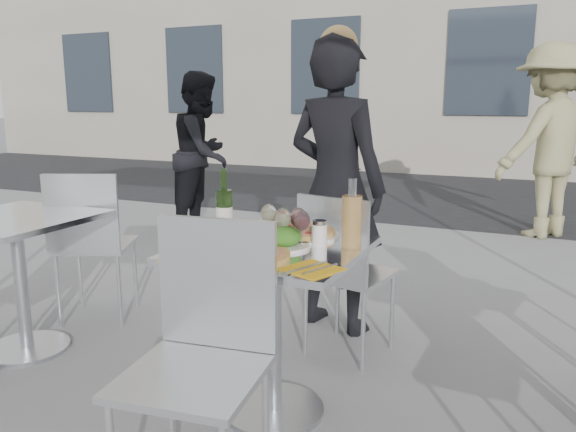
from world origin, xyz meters
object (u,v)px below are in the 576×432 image
at_px(side_chair_lfar, 90,235).
at_px(napkin_left, 185,255).
at_px(wineglass_red_b, 302,222).
at_px(napkin_right, 312,269).
at_px(side_table_left, 18,255).
at_px(pedestrian_b, 549,142).
at_px(chair_near, 204,339).
at_px(woman_diner, 336,187).
at_px(pizza_far, 302,233).
at_px(salad_plate, 283,239).
at_px(wineglass_white_b, 283,220).
at_px(carafe, 352,221).
at_px(pizza_near, 244,255).
at_px(pedestrian_a, 203,153).
at_px(main_table, 273,295).
at_px(wine_bottle, 224,209).
at_px(wineglass_white_a, 269,215).
at_px(wineglass_red_a, 298,219).
at_px(sugar_shaker, 319,233).
at_px(chair_far, 342,263).

xyz_separation_m(side_chair_lfar, napkin_left, (1.20, -0.74, 0.20)).
distance_m(wineglass_red_b, napkin_right, 0.32).
height_order(side_table_left, pedestrian_b, pedestrian_b).
height_order(chair_near, woman_diner, woman_diner).
xyz_separation_m(pizza_far, salad_plate, (0.01, -0.21, 0.02)).
bearing_deg(side_table_left, wineglass_red_b, 0.80).
xyz_separation_m(chair_near, napkin_right, (0.26, 0.30, 0.19)).
height_order(chair_near, wineglass_white_b, chair_near).
distance_m(carafe, napkin_right, 0.34).
distance_m(pizza_near, carafe, 0.45).
bearing_deg(pizza_near, pedestrian_a, 125.24).
relative_size(main_table, side_chair_lfar, 0.80).
bearing_deg(carafe, wine_bottle, 177.41).
bearing_deg(salad_plate, side_chair_lfar, 162.72).
bearing_deg(wineglass_white_a, wineglass_red_b, -22.20).
bearing_deg(pizza_near, wineglass_red_b, 55.51).
relative_size(carafe, wineglass_red_a, 1.84).
relative_size(wineglass_red_a, napkin_left, 0.64).
distance_m(salad_plate, carafe, 0.29).
relative_size(carafe, wineglass_white_b, 1.84).
relative_size(side_chair_lfar, wineglass_red_a, 5.93).
bearing_deg(wineglass_red_b, pizza_far, 113.07).
bearing_deg(sugar_shaker, pedestrian_b, 77.97).
bearing_deg(carafe, pizza_far, 154.55).
relative_size(chair_far, wineglass_white_a, 5.59).
bearing_deg(carafe, wineglass_white_a, 177.96).
relative_size(pedestrian_b, pizza_near, 5.27).
xyz_separation_m(pedestrian_b, napkin_left, (-1.28, -4.38, -0.20)).
distance_m(sugar_shaker, napkin_left, 0.56).
relative_size(side_table_left, wineglass_red_b, 4.76).
distance_m(woman_diner, napkin_left, 1.31).
relative_size(pedestrian_a, napkin_left, 6.65).
relative_size(main_table, wineglass_red_b, 4.76).
height_order(wineglass_white_b, napkin_left, wineglass_white_b).
relative_size(pedestrian_a, napkin_right, 7.01).
height_order(pedestrian_b, wineglass_red_a, pedestrian_b).
relative_size(pedestrian_a, wineglass_white_b, 10.37).
height_order(side_table_left, chair_near, chair_near).
bearing_deg(sugar_shaker, wineglass_red_a, -166.72).
xyz_separation_m(woman_diner, sugar_shaker, (0.26, -0.94, -0.05)).
xyz_separation_m(chair_far, pizza_near, (-0.12, -0.82, 0.24)).
relative_size(side_chair_lfar, pedestrian_b, 0.49).
height_order(pizza_near, napkin_right, pizza_near).
xyz_separation_m(main_table, chair_far, (0.09, 0.63, -0.02)).
bearing_deg(woman_diner, wineglass_white_a, 104.04).
bearing_deg(salad_plate, woman_diner, 97.76).
distance_m(main_table, woman_diner, 1.08).
bearing_deg(pizza_far, pedestrian_a, 130.11).
xyz_separation_m(woman_diner, wineglass_red_a, (0.18, -0.96, 0.01)).
relative_size(side_chair_lfar, salad_plate, 4.25).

